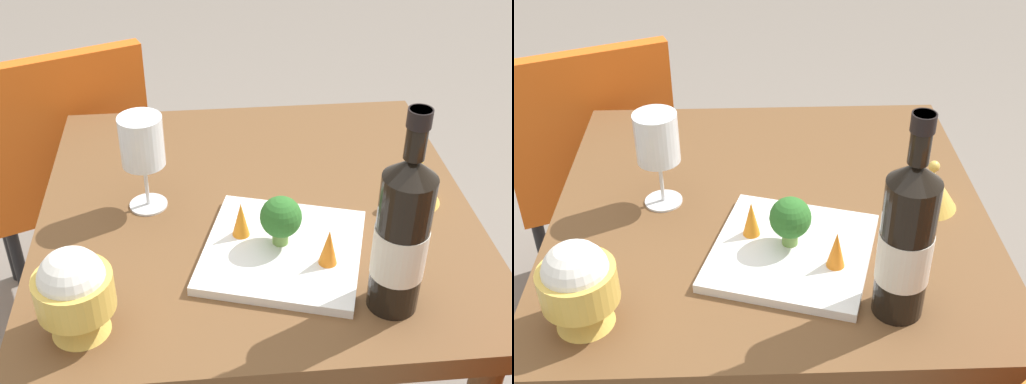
# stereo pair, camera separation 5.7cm
# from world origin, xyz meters

# --- Properties ---
(dining_table) EXTENTS (0.77, 0.77, 0.73)m
(dining_table) POSITION_xyz_m (0.00, 0.00, 0.63)
(dining_table) COLOR brown
(dining_table) RESTS_ON ground_plane
(chair_by_wall) EXTENTS (0.52, 0.52, 0.85)m
(chair_by_wall) POSITION_xyz_m (-0.44, 0.50, 0.53)
(chair_by_wall) COLOR orange
(chair_by_wall) RESTS_ON ground_plane
(wine_bottle) EXTENTS (0.08, 0.08, 0.32)m
(wine_bottle) POSITION_xyz_m (0.18, -0.27, 0.86)
(wine_bottle) COLOR black
(wine_bottle) RESTS_ON dining_table
(wine_glass) EXTENTS (0.08, 0.08, 0.18)m
(wine_glass) POSITION_xyz_m (-0.19, 0.02, 0.86)
(wine_glass) COLOR white
(wine_glass) RESTS_ON dining_table
(rice_bowl) EXTENTS (0.11, 0.11, 0.14)m
(rice_bowl) POSITION_xyz_m (-0.28, -0.28, 0.80)
(rice_bowl) COLOR gold
(rice_bowl) RESTS_ON dining_table
(rice_bowl_lid) EXTENTS (0.10, 0.10, 0.09)m
(rice_bowl_lid) POSITION_xyz_m (0.29, -0.01, 0.77)
(rice_bowl_lid) COLOR gold
(rice_bowl_lid) RESTS_ON dining_table
(serving_plate) EXTENTS (0.31, 0.31, 0.02)m
(serving_plate) POSITION_xyz_m (0.03, -0.14, 0.74)
(serving_plate) COLOR white
(serving_plate) RESTS_ON dining_table
(broccoli_floret) EXTENTS (0.07, 0.07, 0.09)m
(broccoli_floret) POSITION_xyz_m (0.03, -0.13, 0.79)
(broccoli_floret) COLOR #729E4C
(broccoli_floret) RESTS_ON serving_plate
(carrot_garnish_left) EXTENTS (0.03, 0.03, 0.06)m
(carrot_garnish_left) POSITION_xyz_m (-0.03, -0.10, 0.77)
(carrot_garnish_left) COLOR orange
(carrot_garnish_left) RESTS_ON serving_plate
(carrot_garnish_right) EXTENTS (0.03, 0.03, 0.06)m
(carrot_garnish_right) POSITION_xyz_m (0.10, -0.19, 0.77)
(carrot_garnish_right) COLOR orange
(carrot_garnish_right) RESTS_ON serving_plate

